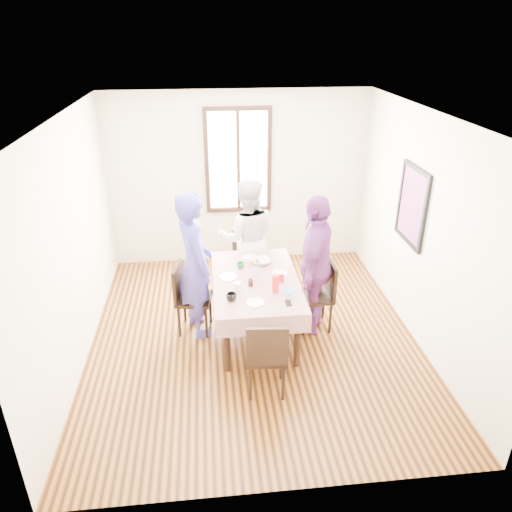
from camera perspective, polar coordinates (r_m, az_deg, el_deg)
name	(u,v)px	position (r m, az deg, el deg)	size (l,w,h in m)	color
ground	(253,335)	(6.14, -0.32, -9.39)	(4.50, 4.50, 0.00)	black
back_wall	(238,180)	(7.58, -2.10, 9.04)	(4.00, 4.00, 0.00)	beige
right_wall	(422,230)	(6.00, 19.05, 2.91)	(4.50, 4.50, 0.00)	beige
window_frame	(238,161)	(7.48, -2.12, 11.20)	(1.02, 0.06, 1.62)	black
window_pane	(238,161)	(7.49, -2.13, 11.22)	(0.90, 0.02, 1.50)	white
art_poster	(412,206)	(6.17, 18.05, 5.71)	(0.04, 0.76, 0.96)	red
dining_table	(256,307)	(6.00, -0.05, -6.02)	(0.91, 1.54, 0.75)	black
tablecloth	(256,280)	(5.81, -0.05, -2.84)	(1.03, 1.66, 0.01)	#550205
chair_left	(194,298)	(6.06, -7.36, -5.02)	(0.42, 0.42, 0.91)	black
chair_right	(315,296)	(6.12, 7.00, -4.70)	(0.42, 0.42, 0.91)	black
chair_far	(248,263)	(6.88, -0.99, -0.79)	(0.42, 0.42, 0.91)	black
chair_near	(266,354)	(5.09, 1.24, -11.57)	(0.42, 0.42, 0.91)	black
person_left	(194,265)	(5.84, -7.42, -1.09)	(0.67, 0.44, 1.84)	#413A9C
person_far	(248,238)	(6.70, -1.00, 2.14)	(0.82, 0.64, 1.70)	silver
person_right	(315,265)	(5.90, 7.03, -1.05)	(1.05, 0.44, 1.79)	#75347E
mug_black	(231,297)	(5.36, -2.93, -4.88)	(0.12, 0.12, 0.09)	black
mug_flag	(281,279)	(5.74, 3.01, -2.71)	(0.09, 0.09, 0.08)	red
mug_green	(240,265)	(6.06, -1.86, -1.11)	(0.09, 0.09, 0.07)	#0C7226
serving_bowl	(261,262)	(6.16, 0.55, -0.68)	(0.25, 0.25, 0.06)	white
juice_carton	(275,284)	(5.49, 2.32, -3.28)	(0.07, 0.07, 0.22)	red
butter_tub	(289,295)	(5.44, 3.93, -4.58)	(0.13, 0.13, 0.07)	white
jam_jar	(251,283)	(5.65, -0.64, -3.19)	(0.06, 0.06, 0.08)	black
drinking_glass	(238,287)	(5.55, -2.15, -3.64)	(0.07, 0.07, 0.10)	silver
smartphone	(288,303)	(5.34, 3.85, -5.59)	(0.07, 0.13, 0.01)	black
flower_vase	(257,273)	(5.79, 0.16, -2.04)	(0.07, 0.07, 0.15)	silver
plate_left	(228,277)	(5.86, -3.32, -2.49)	(0.20, 0.20, 0.01)	white
plate_right	(280,274)	(5.92, 2.81, -2.15)	(0.20, 0.20, 0.01)	white
plate_far	(249,257)	(6.33, -0.78, -0.13)	(0.20, 0.20, 0.01)	white
plate_near	(255,303)	(5.33, -0.09, -5.55)	(0.20, 0.20, 0.01)	white
butter_lid	(289,292)	(5.42, 3.95, -4.23)	(0.12, 0.12, 0.01)	blue
flower_bunch	(257,264)	(5.73, 0.16, -0.95)	(0.09, 0.09, 0.10)	yellow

